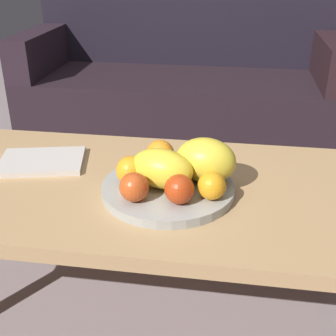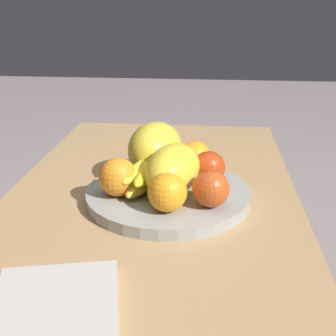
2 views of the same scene
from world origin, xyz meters
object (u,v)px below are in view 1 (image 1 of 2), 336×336
(coffee_table, at_px, (152,198))
(couch, at_px, (181,89))
(magazine, at_px, (42,161))
(orange_right, at_px, (212,186))
(melon_smaller_beside, at_px, (206,161))
(apple_left, at_px, (179,189))
(orange_left, at_px, (131,171))
(melon_large_front, at_px, (162,169))
(orange_front, at_px, (160,154))
(apple_front, at_px, (134,187))
(fruit_bowl, at_px, (168,189))
(banana_bunch, at_px, (167,166))

(coffee_table, bearing_deg, couch, 93.64)
(coffee_table, xyz_separation_m, magazine, (-0.36, 0.08, 0.05))
(coffee_table, distance_m, orange_right, 0.22)
(melon_smaller_beside, distance_m, orange_right, 0.10)
(melon_smaller_beside, height_order, apple_left, melon_smaller_beside)
(coffee_table, height_order, orange_left, orange_left)
(melon_large_front, relative_size, orange_front, 2.09)
(couch, bearing_deg, apple_left, -83.15)
(orange_left, height_order, apple_front, orange_left)
(orange_right, bearing_deg, melon_smaller_beside, 104.53)
(orange_front, relative_size, orange_right, 1.14)
(coffee_table, distance_m, apple_left, 0.19)
(apple_left, bearing_deg, melon_large_front, 126.53)
(melon_smaller_beside, relative_size, apple_left, 2.20)
(apple_front, relative_size, magazine, 0.30)
(orange_front, xyz_separation_m, orange_left, (-0.06, -0.11, -0.00))
(melon_large_front, xyz_separation_m, melon_smaller_beside, (0.11, 0.05, 0.01))
(couch, bearing_deg, fruit_bowl, -84.38)
(orange_front, height_order, magazine, orange_front)
(fruit_bowl, relative_size, orange_left, 4.57)
(couch, bearing_deg, orange_front, -85.61)
(orange_right, height_order, banana_bunch, orange_right)
(orange_front, xyz_separation_m, orange_right, (0.16, -0.16, -0.00))
(melon_large_front, height_order, orange_right, melon_large_front)
(coffee_table, bearing_deg, apple_left, -53.68)
(orange_front, bearing_deg, magazine, 177.33)
(orange_right, relative_size, apple_front, 0.97)
(melon_smaller_beside, height_order, orange_right, melon_smaller_beside)
(couch, relative_size, fruit_bowl, 4.76)
(coffee_table, bearing_deg, melon_smaller_beside, -1.45)
(orange_left, distance_m, magazine, 0.34)
(apple_left, height_order, banana_bunch, apple_left)
(coffee_table, xyz_separation_m, apple_left, (0.09, -0.13, 0.10))
(fruit_bowl, height_order, magazine, fruit_bowl)
(coffee_table, relative_size, fruit_bowl, 3.64)
(coffee_table, distance_m, melon_large_front, 0.14)
(fruit_bowl, xyz_separation_m, orange_left, (-0.10, -0.01, 0.05))
(apple_front, bearing_deg, couch, 92.59)
(apple_front, bearing_deg, orange_right, 11.36)
(couch, xyz_separation_m, orange_right, (0.26, -1.47, 0.19))
(magazine, bearing_deg, orange_left, -35.19)
(orange_left, distance_m, banana_bunch, 0.11)
(orange_right, height_order, apple_left, apple_left)
(coffee_table, xyz_separation_m, melon_large_front, (0.04, -0.05, 0.12))
(orange_left, bearing_deg, banana_bunch, 33.38)
(banana_bunch, bearing_deg, orange_front, 119.45)
(melon_large_front, bearing_deg, banana_bunch, 85.71)
(melon_smaller_beside, xyz_separation_m, apple_front, (-0.17, -0.13, -0.02))
(couch, xyz_separation_m, apple_left, (0.18, -1.50, 0.19))
(orange_right, bearing_deg, banana_bunch, 140.89)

